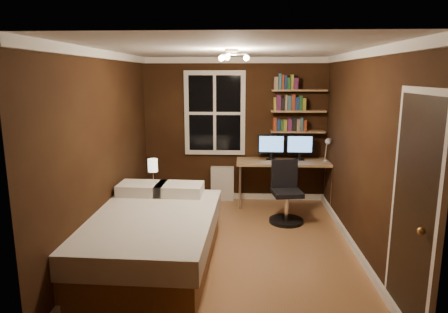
{
  "coord_description": "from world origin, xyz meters",
  "views": [
    {
      "loc": [
        0.13,
        -4.88,
        2.21
      ],
      "look_at": [
        -0.11,
        0.45,
        1.11
      ],
      "focal_mm": 32.0,
      "sensor_mm": 36.0,
      "label": 1
    }
  ],
  "objects_px": {
    "monitor_right": "(300,147)",
    "radiator": "(222,183)",
    "office_chair": "(286,199)",
    "nightstand": "(154,201)",
    "desk_lamp": "(327,150)",
    "desk": "(285,164)",
    "bed": "(146,237)",
    "monitor_left": "(271,147)",
    "bedside_lamp": "(153,173)"
  },
  "relations": [
    {
      "from": "bedside_lamp",
      "to": "monitor_left",
      "type": "distance_m",
      "value": 2.04
    },
    {
      "from": "bed",
      "to": "monitor_right",
      "type": "bearing_deg",
      "value": 50.07
    },
    {
      "from": "nightstand",
      "to": "desk",
      "type": "xyz_separation_m",
      "value": [
        2.11,
        0.66,
        0.47
      ]
    },
    {
      "from": "bed",
      "to": "desk",
      "type": "distance_m",
      "value": 2.96
    },
    {
      "from": "nightstand",
      "to": "bedside_lamp",
      "type": "relative_size",
      "value": 1.13
    },
    {
      "from": "monitor_left",
      "to": "desk_lamp",
      "type": "distance_m",
      "value": 0.92
    },
    {
      "from": "radiator",
      "to": "desk_lamp",
      "type": "height_order",
      "value": "desk_lamp"
    },
    {
      "from": "bed",
      "to": "nightstand",
      "type": "height_order",
      "value": "bed"
    },
    {
      "from": "nightstand",
      "to": "desk_lamp",
      "type": "bearing_deg",
      "value": 17.27
    },
    {
      "from": "desk",
      "to": "bed",
      "type": "bearing_deg",
      "value": -129.3
    },
    {
      "from": "office_chair",
      "to": "desk_lamp",
      "type": "bearing_deg",
      "value": 35.51
    },
    {
      "from": "desk",
      "to": "monitor_left",
      "type": "distance_m",
      "value": 0.37
    },
    {
      "from": "bed",
      "to": "nightstand",
      "type": "distance_m",
      "value": 1.63
    },
    {
      "from": "bed",
      "to": "desk_lamp",
      "type": "distance_m",
      "value": 3.4
    },
    {
      "from": "monitor_right",
      "to": "radiator",
      "type": "bearing_deg",
      "value": 174.23
    },
    {
      "from": "desk",
      "to": "monitor_left",
      "type": "bearing_deg",
      "value": 160.59
    },
    {
      "from": "nightstand",
      "to": "desk",
      "type": "bearing_deg",
      "value": 23.36
    },
    {
      "from": "office_chair",
      "to": "radiator",
      "type": "bearing_deg",
      "value": 126.21
    },
    {
      "from": "bedside_lamp",
      "to": "desk_lamp",
      "type": "height_order",
      "value": "desk_lamp"
    },
    {
      "from": "desk_lamp",
      "to": "radiator",
      "type": "bearing_deg",
      "value": 169.6
    },
    {
      "from": "desk_lamp",
      "to": "nightstand",
      "type": "bearing_deg",
      "value": -168.69
    },
    {
      "from": "desk",
      "to": "desk_lamp",
      "type": "distance_m",
      "value": 0.74
    },
    {
      "from": "bedside_lamp",
      "to": "desk_lamp",
      "type": "relative_size",
      "value": 0.99
    },
    {
      "from": "desk",
      "to": "monitor_right",
      "type": "relative_size",
      "value": 3.57
    },
    {
      "from": "desk",
      "to": "bedside_lamp",
      "type": "bearing_deg",
      "value": -162.6
    },
    {
      "from": "office_chair",
      "to": "bedside_lamp",
      "type": "bearing_deg",
      "value": 167.26
    },
    {
      "from": "nightstand",
      "to": "desk",
      "type": "height_order",
      "value": "desk"
    },
    {
      "from": "bed",
      "to": "radiator",
      "type": "distance_m",
      "value": 2.61
    },
    {
      "from": "radiator",
      "to": "monitor_left",
      "type": "distance_m",
      "value": 1.1
    },
    {
      "from": "nightstand",
      "to": "desk_lamp",
      "type": "height_order",
      "value": "desk_lamp"
    },
    {
      "from": "monitor_left",
      "to": "office_chair",
      "type": "relative_size",
      "value": 0.49
    },
    {
      "from": "radiator",
      "to": "desk_lamp",
      "type": "relative_size",
      "value": 1.38
    },
    {
      "from": "nightstand",
      "to": "bedside_lamp",
      "type": "bearing_deg",
      "value": 0.0
    },
    {
      "from": "bed",
      "to": "desk",
      "type": "height_order",
      "value": "desk"
    },
    {
      "from": "radiator",
      "to": "bed",
      "type": "bearing_deg",
      "value": -107.49
    },
    {
      "from": "nightstand",
      "to": "monitor_right",
      "type": "bearing_deg",
      "value": 23.43
    },
    {
      "from": "nightstand",
      "to": "monitor_left",
      "type": "relative_size",
      "value": 1.07
    },
    {
      "from": "desk_lamp",
      "to": "office_chair",
      "type": "distance_m",
      "value": 1.2
    },
    {
      "from": "nightstand",
      "to": "monitor_right",
      "type": "distance_m",
      "value": 2.59
    },
    {
      "from": "bedside_lamp",
      "to": "monitor_left",
      "type": "bearing_deg",
      "value": 21.58
    },
    {
      "from": "radiator",
      "to": "office_chair",
      "type": "xyz_separation_m",
      "value": [
        1.02,
        -1.03,
        0.05
      ]
    },
    {
      "from": "radiator",
      "to": "desk_lamp",
      "type": "distance_m",
      "value": 1.91
    },
    {
      "from": "nightstand",
      "to": "monitor_left",
      "type": "xyz_separation_m",
      "value": [
        1.88,
        0.74,
        0.75
      ]
    },
    {
      "from": "radiator",
      "to": "office_chair",
      "type": "height_order",
      "value": "office_chair"
    },
    {
      "from": "desk",
      "to": "desk_lamp",
      "type": "xyz_separation_m",
      "value": [
        0.67,
        -0.11,
        0.28
      ]
    },
    {
      "from": "nightstand",
      "to": "radiator",
      "type": "bearing_deg",
      "value": 46.16
    },
    {
      "from": "nightstand",
      "to": "office_chair",
      "type": "xyz_separation_m",
      "value": [
        2.06,
        -0.15,
        0.11
      ]
    },
    {
      "from": "monitor_right",
      "to": "desk_lamp",
      "type": "bearing_deg",
      "value": -23.85
    },
    {
      "from": "nightstand",
      "to": "radiator",
      "type": "xyz_separation_m",
      "value": [
        1.04,
        0.88,
        0.06
      ]
    },
    {
      "from": "monitor_left",
      "to": "nightstand",
      "type": "bearing_deg",
      "value": -158.42
    }
  ]
}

